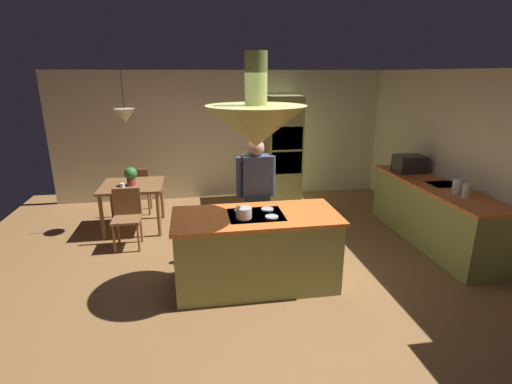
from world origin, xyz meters
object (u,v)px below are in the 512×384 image
at_px(cup_on_table, 122,186).
at_px(cooking_pot_on_cooktop, 244,213).
at_px(oven_tower, 284,149).
at_px(kitchen_island, 256,250).
at_px(dining_table, 132,191).
at_px(chair_by_back_wall, 139,188).
at_px(canister_flour, 467,191).
at_px(microwave_on_counter, 409,164).
at_px(potted_plant_on_table, 131,175).
at_px(canister_sugar, 458,186).
at_px(person_at_island, 256,192).
at_px(chair_facing_island, 127,214).

distance_m(cup_on_table, cooking_pot_on_cooktop, 2.59).
height_order(oven_tower, cooking_pot_on_cooktop, oven_tower).
height_order(kitchen_island, cup_on_table, kitchen_island).
bearing_deg(dining_table, cup_on_table, -114.40).
distance_m(chair_by_back_wall, canister_flour, 5.27).
bearing_deg(kitchen_island, microwave_on_counter, 28.86).
bearing_deg(potted_plant_on_table, canister_flour, -22.52).
relative_size(chair_by_back_wall, cooking_pot_on_cooktop, 4.83).
relative_size(potted_plant_on_table, microwave_on_counter, 0.65).
relative_size(canister_flour, canister_sugar, 0.91).
height_order(dining_table, canister_sugar, canister_sugar).
height_order(oven_tower, person_at_island, oven_tower).
relative_size(dining_table, cooking_pot_on_cooktop, 5.41).
xyz_separation_m(dining_table, chair_facing_island, (0.00, -0.69, -0.15)).
xyz_separation_m(canister_sugar, microwave_on_counter, (0.00, 1.22, 0.03)).
xyz_separation_m(kitchen_island, chair_by_back_wall, (-1.70, 2.79, 0.04)).
xyz_separation_m(potted_plant_on_table, microwave_on_counter, (4.53, -0.48, 0.13)).
relative_size(dining_table, chair_facing_island, 1.12).
relative_size(oven_tower, cup_on_table, 23.11).
distance_m(person_at_island, microwave_on_counter, 2.85).
bearing_deg(kitchen_island, potted_plant_on_table, 129.66).
height_order(kitchen_island, potted_plant_on_table, potted_plant_on_table).
bearing_deg(canister_flour, person_at_island, 168.43).
height_order(chair_by_back_wall, microwave_on_counter, microwave_on_counter).
bearing_deg(cooking_pot_on_cooktop, chair_by_back_wall, 117.84).
height_order(chair_facing_island, cooking_pot_on_cooktop, cooking_pot_on_cooktop).
distance_m(dining_table, cup_on_table, 0.30).
relative_size(chair_by_back_wall, canister_sugar, 4.11).
bearing_deg(canister_sugar, cup_on_table, 161.82).
bearing_deg(chair_facing_island, chair_by_back_wall, 90.00).
bearing_deg(oven_tower, person_at_island, -111.28).
bearing_deg(cup_on_table, kitchen_island, -45.97).
bearing_deg(canister_sugar, kitchen_island, -173.13).
distance_m(dining_table, person_at_island, 2.30).
bearing_deg(dining_table, oven_tower, 22.21).
bearing_deg(kitchen_island, cup_on_table, 134.03).
height_order(dining_table, potted_plant_on_table, potted_plant_on_table).
distance_m(potted_plant_on_table, cup_on_table, 0.24).
bearing_deg(person_at_island, dining_table, 142.78).
distance_m(oven_tower, microwave_on_counter, 2.42).
relative_size(person_at_island, canister_flour, 8.73).
relative_size(chair_by_back_wall, microwave_on_counter, 1.89).
bearing_deg(potted_plant_on_table, cup_on_table, -123.28).
bearing_deg(chair_by_back_wall, cup_on_table, 83.45).
relative_size(person_at_island, canister_sugar, 7.90).
height_order(kitchen_island, canister_sugar, canister_sugar).
height_order(dining_table, cup_on_table, cup_on_table).
relative_size(oven_tower, cooking_pot_on_cooktop, 11.55).
xyz_separation_m(oven_tower, potted_plant_on_table, (-2.79, -1.20, -0.11)).
height_order(canister_sugar, microwave_on_counter, microwave_on_counter).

